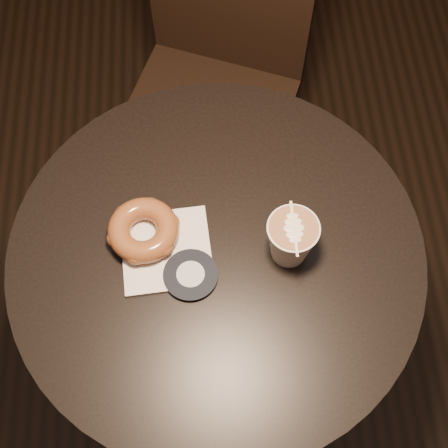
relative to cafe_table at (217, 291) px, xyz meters
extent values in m
plane|color=black|center=(0.00, 0.00, -0.55)|extent=(4.50, 4.50, 0.00)
cylinder|color=black|center=(0.00, 0.00, 0.18)|extent=(0.70, 0.70, 0.03)
cylinder|color=black|center=(0.00, 0.00, -0.18)|extent=(0.07, 0.07, 0.70)
cylinder|color=black|center=(0.00, 0.00, -0.54)|extent=(0.44, 0.44, 0.02)
cube|color=black|center=(0.00, 0.51, -0.11)|extent=(0.50, 0.50, 0.04)
cylinder|color=black|center=(-0.21, 0.41, -0.33)|extent=(0.03, 0.03, 0.44)
cylinder|color=black|center=(0.10, 0.29, -0.33)|extent=(0.03, 0.03, 0.44)
cylinder|color=black|center=(-0.09, 0.72, -0.33)|extent=(0.03, 0.03, 0.44)
cylinder|color=black|center=(0.22, 0.60, -0.33)|extent=(0.03, 0.03, 0.44)
cube|color=silver|center=(-0.08, 0.00, 0.20)|extent=(0.16, 0.16, 0.01)
torus|color=brown|center=(-0.12, 0.03, 0.23)|extent=(0.12, 0.12, 0.04)
camera|label=1|loc=(-0.01, -0.42, 1.15)|focal=50.00mm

